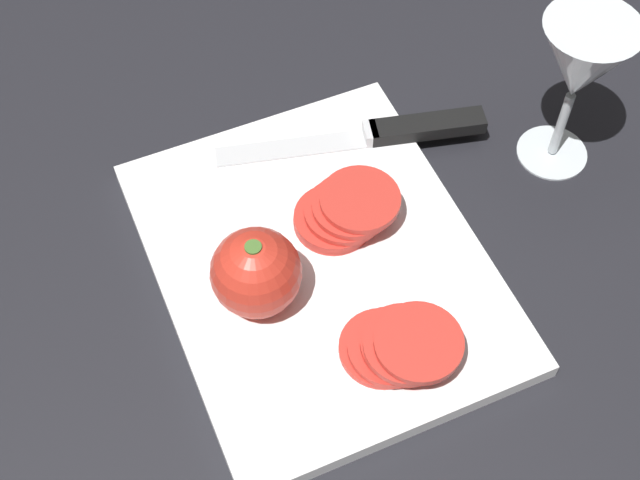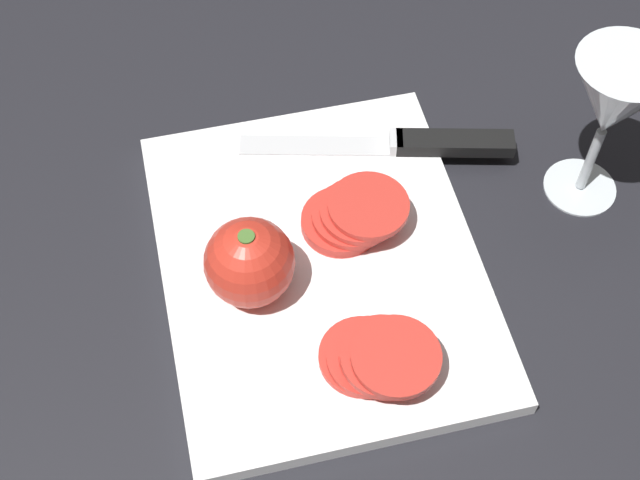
{
  "view_description": "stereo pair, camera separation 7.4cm",
  "coord_description": "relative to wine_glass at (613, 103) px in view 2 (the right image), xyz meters",
  "views": [
    {
      "loc": [
        -0.39,
        0.19,
        0.66
      ],
      "look_at": [
        -0.01,
        0.03,
        0.05
      ],
      "focal_mm": 50.0,
      "sensor_mm": 36.0,
      "label": 1
    },
    {
      "loc": [
        -0.41,
        0.12,
        0.66
      ],
      "look_at": [
        -0.01,
        0.03,
        0.05
      ],
      "focal_mm": 50.0,
      "sensor_mm": 36.0,
      "label": 2
    }
  ],
  "objects": [
    {
      "name": "tomato_slice_stack_far",
      "position": [
        -0.14,
        0.23,
        -0.08
      ],
      "size": [
        0.09,
        0.09,
        0.03
      ],
      "color": "red",
      "rests_on": "cutting_board"
    },
    {
      "name": "knife",
      "position": [
        0.07,
        0.13,
        -0.09
      ],
      "size": [
        0.08,
        0.25,
        0.01
      ],
      "rotation": [
        0.0,
        0.0,
        1.33
      ],
      "color": "silver",
      "rests_on": "cutting_board"
    },
    {
      "name": "tomato_slice_stack_near",
      "position": [
        -0.0,
        0.22,
        -0.08
      ],
      "size": [
        0.08,
        0.1,
        0.03
      ],
      "color": "red",
      "rests_on": "cutting_board"
    },
    {
      "name": "whole_tomato",
      "position": [
        -0.05,
        0.32,
        -0.06
      ],
      "size": [
        0.08,
        0.08,
        0.08
      ],
      "color": "red",
      "rests_on": "cutting_board"
    },
    {
      "name": "ground_plane",
      "position": [
        -0.02,
        0.23,
        -0.12
      ],
      "size": [
        3.0,
        3.0,
        0.0
      ],
      "primitive_type": "plane",
      "color": "black"
    },
    {
      "name": "cutting_board",
      "position": [
        -0.03,
        0.26,
        -0.11
      ],
      "size": [
        0.34,
        0.27,
        0.02
      ],
      "color": "white",
      "rests_on": "ground_plane"
    },
    {
      "name": "wine_glass",
      "position": [
        0.0,
        0.0,
        0.0
      ],
      "size": [
        0.08,
        0.08,
        0.16
      ],
      "color": "silver",
      "rests_on": "ground_plane"
    }
  ]
}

